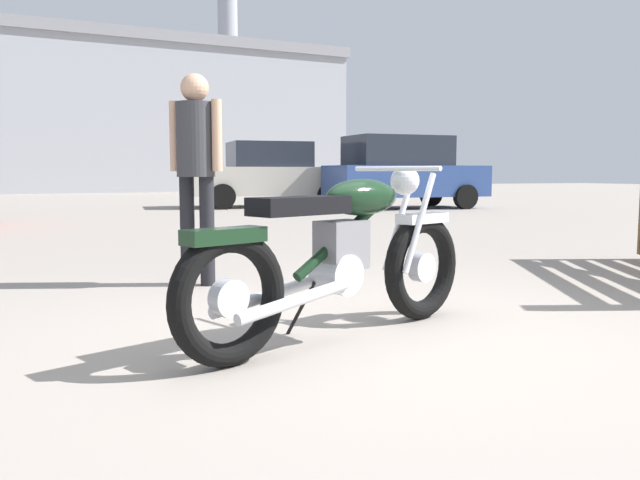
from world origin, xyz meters
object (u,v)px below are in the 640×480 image
red_hatchback_near (269,175)px  pale_sedan_back (403,171)px  vintage_motorcycle (341,256)px  bystander (196,157)px

red_hatchback_near → pale_sedan_back: pale_sedan_back is taller
vintage_motorcycle → red_hatchback_near: (3.88, 13.21, 0.38)m
bystander → pale_sedan_back: size_ratio=0.42×
bystander → pale_sedan_back: 11.59m
vintage_motorcycle → red_hatchback_near: bearing=52.1°
vintage_motorcycle → pale_sedan_back: pale_sedan_back is taller
vintage_motorcycle → red_hatchback_near: 13.77m
red_hatchback_near → pale_sedan_back: bearing=149.8°
red_hatchback_near → vintage_motorcycle: bearing=78.8°
red_hatchback_near → pale_sedan_back: size_ratio=1.10×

